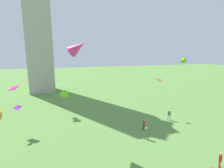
{
  "coord_description": "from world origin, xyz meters",
  "views": [
    {
      "loc": [
        -5.19,
        -1.16,
        11.22
      ],
      "look_at": [
        1.41,
        20.25,
        6.89
      ],
      "focal_mm": 27.46,
      "sensor_mm": 36.0,
      "label": 1
    }
  ],
  "objects_px": {
    "person_0": "(146,132)",
    "person_5": "(169,114)",
    "kite_flying_6": "(184,60)",
    "monument_obelisk": "(37,8)",
    "kite_flying_3": "(77,48)",
    "kite_flying_2": "(65,95)",
    "kite_flying_1": "(14,88)",
    "kite_flying_4": "(57,80)",
    "person_2": "(220,159)",
    "person_1": "(144,124)",
    "kite_flying_5": "(18,107)",
    "kite_flying_7": "(159,80)"
  },
  "relations": [
    {
      "from": "person_0",
      "to": "kite_flying_4",
      "type": "bearing_deg",
      "value": -13.88
    },
    {
      "from": "monument_obelisk",
      "to": "kite_flying_1",
      "type": "distance_m",
      "value": 29.37
    },
    {
      "from": "person_0",
      "to": "person_5",
      "type": "height_order",
      "value": "person_5"
    },
    {
      "from": "person_0",
      "to": "kite_flying_5",
      "type": "bearing_deg",
      "value": 17.77
    },
    {
      "from": "kite_flying_4",
      "to": "kite_flying_3",
      "type": "bearing_deg",
      "value": 155.82
    },
    {
      "from": "person_1",
      "to": "kite_flying_5",
      "type": "distance_m",
      "value": 17.41
    },
    {
      "from": "kite_flying_6",
      "to": "kite_flying_5",
      "type": "bearing_deg",
      "value": -153.35
    },
    {
      "from": "kite_flying_3",
      "to": "kite_flying_6",
      "type": "distance_m",
      "value": 14.7
    },
    {
      "from": "kite_flying_3",
      "to": "kite_flying_4",
      "type": "height_order",
      "value": "kite_flying_3"
    },
    {
      "from": "monument_obelisk",
      "to": "person_2",
      "type": "bearing_deg",
      "value": -64.47
    },
    {
      "from": "person_0",
      "to": "kite_flying_6",
      "type": "distance_m",
      "value": 11.32
    },
    {
      "from": "kite_flying_4",
      "to": "kite_flying_7",
      "type": "distance_m",
      "value": 18.14
    },
    {
      "from": "person_1",
      "to": "person_5",
      "type": "xyz_separation_m",
      "value": [
        5.59,
        1.86,
        0.1
      ]
    },
    {
      "from": "person_0",
      "to": "monument_obelisk",
      "type": "bearing_deg",
      "value": -27.07
    },
    {
      "from": "person_5",
      "to": "kite_flying_6",
      "type": "bearing_deg",
      "value": 129.0
    },
    {
      "from": "kite_flying_1",
      "to": "kite_flying_2",
      "type": "height_order",
      "value": "kite_flying_1"
    },
    {
      "from": "monument_obelisk",
      "to": "kite_flying_6",
      "type": "relative_size",
      "value": 30.74
    },
    {
      "from": "person_5",
      "to": "monument_obelisk",
      "type": "bearing_deg",
      "value": -12.2
    },
    {
      "from": "kite_flying_1",
      "to": "kite_flying_7",
      "type": "relative_size",
      "value": 1.52
    },
    {
      "from": "monument_obelisk",
      "to": "person_0",
      "type": "bearing_deg",
      "value": -65.47
    },
    {
      "from": "monument_obelisk",
      "to": "kite_flying_2",
      "type": "distance_m",
      "value": 28.46
    },
    {
      "from": "person_0",
      "to": "kite_flying_2",
      "type": "bearing_deg",
      "value": -12.62
    },
    {
      "from": "kite_flying_4",
      "to": "kite_flying_6",
      "type": "bearing_deg",
      "value": -163.16
    },
    {
      "from": "person_2",
      "to": "kite_flying_4",
      "type": "xyz_separation_m",
      "value": [
        -14.87,
        21.07,
        5.09
      ]
    },
    {
      "from": "kite_flying_1",
      "to": "kite_flying_2",
      "type": "distance_m",
      "value": 8.24
    },
    {
      "from": "kite_flying_3",
      "to": "kite_flying_2",
      "type": "bearing_deg",
      "value": 43.06
    },
    {
      "from": "monument_obelisk",
      "to": "person_0",
      "type": "xyz_separation_m",
      "value": [
        14.91,
        -32.66,
        -21.32
      ]
    },
    {
      "from": "monument_obelisk",
      "to": "kite_flying_7",
      "type": "distance_m",
      "value": 36.71
    },
    {
      "from": "monument_obelisk",
      "to": "kite_flying_4",
      "type": "xyz_separation_m",
      "value": [
        4.15,
        -18.75,
        -16.21
      ]
    },
    {
      "from": "person_5",
      "to": "kite_flying_1",
      "type": "relative_size",
      "value": 1.13
    },
    {
      "from": "person_5",
      "to": "kite_flying_3",
      "type": "xyz_separation_m",
      "value": [
        -14.62,
        -1.3,
        10.64
      ]
    },
    {
      "from": "person_2",
      "to": "kite_flying_7",
      "type": "distance_m",
      "value": 15.31
    },
    {
      "from": "kite_flying_3",
      "to": "kite_flying_7",
      "type": "bearing_deg",
      "value": -41.67
    },
    {
      "from": "monument_obelisk",
      "to": "person_0",
      "type": "height_order",
      "value": "monument_obelisk"
    },
    {
      "from": "person_2",
      "to": "kite_flying_7",
      "type": "xyz_separation_m",
      "value": [
        1.91,
        14.18,
        5.43
      ]
    },
    {
      "from": "person_1",
      "to": "person_5",
      "type": "distance_m",
      "value": 5.89
    },
    {
      "from": "monument_obelisk",
      "to": "kite_flying_3",
      "type": "height_order",
      "value": "monument_obelisk"
    },
    {
      "from": "monument_obelisk",
      "to": "kite_flying_1",
      "type": "height_order",
      "value": "monument_obelisk"
    },
    {
      "from": "person_1",
      "to": "kite_flying_5",
      "type": "height_order",
      "value": "kite_flying_5"
    },
    {
      "from": "kite_flying_1",
      "to": "monument_obelisk",
      "type": "bearing_deg",
      "value": 124.07
    },
    {
      "from": "kite_flying_6",
      "to": "person_1",
      "type": "bearing_deg",
      "value": -149.98
    },
    {
      "from": "kite_flying_6",
      "to": "kite_flying_4",
      "type": "bearing_deg",
      "value": -177.88
    },
    {
      "from": "kite_flying_1",
      "to": "kite_flying_4",
      "type": "xyz_separation_m",
      "value": [
        5.74,
        5.76,
        -0.1
      ]
    },
    {
      "from": "kite_flying_1",
      "to": "kite_flying_7",
      "type": "distance_m",
      "value": 22.55
    },
    {
      "from": "kite_flying_3",
      "to": "kite_flying_7",
      "type": "relative_size",
      "value": 2.8
    },
    {
      "from": "kite_flying_3",
      "to": "person_5",
      "type": "bearing_deg",
      "value": -51.98
    },
    {
      "from": "person_1",
      "to": "monument_obelisk",
      "type": "bearing_deg",
      "value": -131.77
    },
    {
      "from": "kite_flying_7",
      "to": "kite_flying_5",
      "type": "bearing_deg",
      "value": 47.49
    },
    {
      "from": "kite_flying_2",
      "to": "kite_flying_3",
      "type": "height_order",
      "value": "kite_flying_3"
    },
    {
      "from": "person_2",
      "to": "kite_flying_4",
      "type": "height_order",
      "value": "kite_flying_4"
    }
  ]
}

